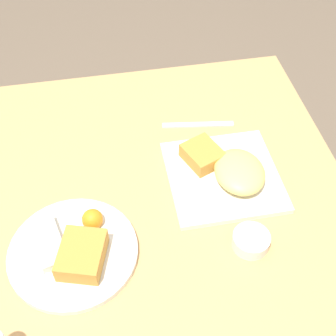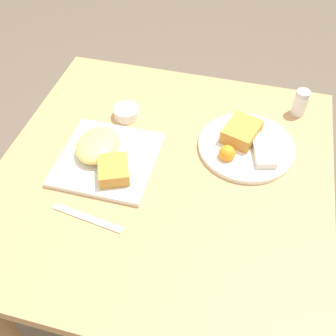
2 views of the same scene
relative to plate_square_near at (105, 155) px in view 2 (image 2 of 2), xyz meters
name	(u,v)px [view 2 (image 2 of 2)]	position (x,y,z in m)	size (l,w,h in m)	color
ground_plane	(165,292)	(0.00, 0.16, -0.75)	(8.00, 8.00, 0.00)	brown
dining_table	(163,194)	(0.00, 0.16, -0.12)	(0.87, 0.85, 0.73)	tan
plate_square_near	(105,155)	(0.00, 0.00, 0.00)	(0.25, 0.25, 0.06)	white
plate_oval_far	(245,144)	(-0.14, 0.35, -0.01)	(0.26, 0.26, 0.05)	white
sauce_ramekin	(126,112)	(-0.18, 0.00, -0.01)	(0.08, 0.08, 0.03)	white
salt_shaker	(300,104)	(-0.32, 0.48, 0.01)	(0.04, 0.04, 0.08)	white
butter_knife	(87,218)	(0.18, 0.02, -0.02)	(0.04, 0.18, 0.00)	silver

